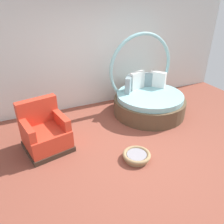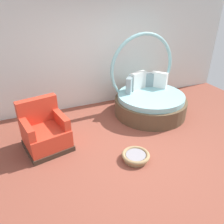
{
  "view_description": "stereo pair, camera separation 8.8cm",
  "coord_description": "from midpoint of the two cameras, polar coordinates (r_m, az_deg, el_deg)",
  "views": [
    {
      "loc": [
        -1.82,
        -2.84,
        2.67
      ],
      "look_at": [
        -0.17,
        0.75,
        0.55
      ],
      "focal_mm": 35.57,
      "sensor_mm": 36.0,
      "label": 1
    },
    {
      "loc": [
        -1.74,
        -2.88,
        2.67
      ],
      "look_at": [
        -0.17,
        0.75,
        0.55
      ],
      "focal_mm": 35.57,
      "sensor_mm": 36.0,
      "label": 2
    }
  ],
  "objects": [
    {
      "name": "ground_plane",
      "position": [
        4.3,
        6.77,
        -10.51
      ],
      "size": [
        8.0,
        8.0,
        0.02
      ],
      "primitive_type": "cube",
      "color": "brown"
    },
    {
      "name": "back_wall",
      "position": [
        5.71,
        -4.71,
        15.01
      ],
      "size": [
        8.0,
        0.12,
        2.75
      ],
      "primitive_type": "cube",
      "color": "silver",
      "rests_on": "ground_plane"
    },
    {
      "name": "round_daybed",
      "position": [
        5.57,
        9.89,
        3.44
      ],
      "size": [
        1.75,
        1.75,
        1.89
      ],
      "color": "brown",
      "rests_on": "ground_plane"
    },
    {
      "name": "red_armchair",
      "position": [
        4.43,
        -16.32,
        -4.96
      ],
      "size": [
        0.94,
        0.94,
        0.94
      ],
      "color": "#38281E",
      "rests_on": "ground_plane"
    },
    {
      "name": "pet_basket",
      "position": [
        4.11,
        6.73,
        -11.22
      ],
      "size": [
        0.51,
        0.51,
        0.13
      ],
      "color": "#9E7F56",
      "rests_on": "ground_plane"
    }
  ]
}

